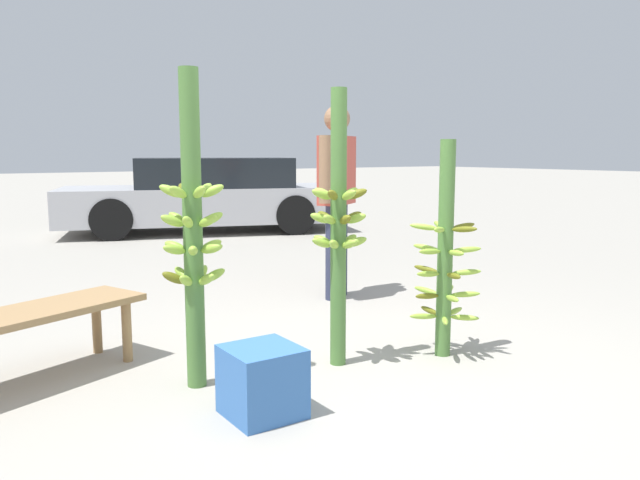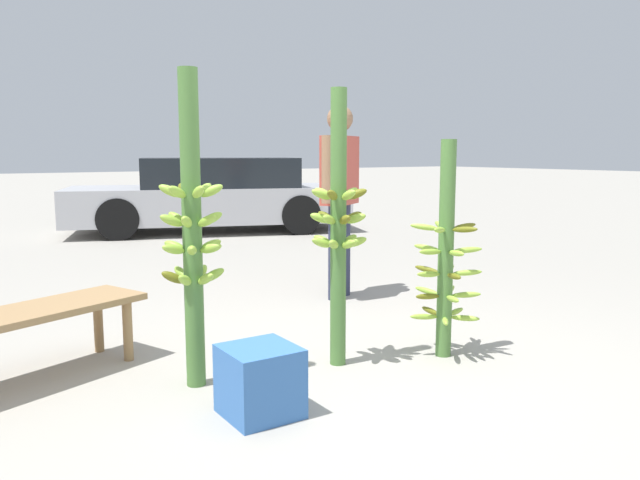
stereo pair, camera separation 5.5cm
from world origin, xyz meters
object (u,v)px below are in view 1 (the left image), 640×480
Objects in this scene: banana_stalk_right at (445,257)px; parked_car at (206,195)px; banana_stalk_left at (193,232)px; vendor_person at (337,185)px; banana_stalk_center at (338,226)px; produce_crate at (262,381)px; market_bench at (31,321)px.

banana_stalk_right reaches higher than parked_car.
banana_stalk_left reaches higher than parked_car.
banana_stalk_right is at bearing -136.78° from vendor_person.
produce_crate is (-0.76, -0.41, -0.69)m from banana_stalk_center.
banana_stalk_right is at bearing -20.00° from banana_stalk_center.
banana_stalk_left is at bearing -58.97° from market_bench.
parked_car is (1.36, 6.80, -0.05)m from banana_stalk_right.
parked_car is (2.89, 6.41, -0.27)m from banana_stalk_left.
produce_crate is at bearing -151.63° from banana_stalk_center.
banana_stalk_left is 0.36× the size of parked_car.
banana_stalk_left is at bearing 101.35° from produce_crate.
produce_crate is (0.11, -0.56, -0.69)m from banana_stalk_left.
banana_stalk_right is at bearing 6.76° from produce_crate.
vendor_person is (1.04, 1.47, 0.15)m from banana_stalk_center.
parked_car is at bearing 68.25° from produce_crate.
banana_stalk_left reaches higher than produce_crate.
market_bench is at bearing 161.28° from vendor_person.
banana_stalk_right is at bearing -44.26° from market_bench.
produce_crate is (0.86, -1.14, -0.18)m from market_bench.
market_bench is (-0.75, 0.58, -0.51)m from banana_stalk_left.
vendor_person is 2.83m from market_bench.
banana_stalk_right reaches higher than market_bench.
parked_car is at bearing 44.76° from vendor_person.
vendor_person reaches higher than market_bench.
market_bench is at bearing 167.91° from parked_car.
banana_stalk_left is 5.00× the size of produce_crate.
parked_car is at bearing 36.81° from market_bench.
banana_stalk_right is 2.49m from market_bench.
produce_crate is (-1.42, -0.17, -0.47)m from banana_stalk_right.
banana_stalk_right is (0.66, -0.24, -0.22)m from banana_stalk_center.
vendor_person is 1.25× the size of market_bench.
parked_car is 7.52m from produce_crate.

